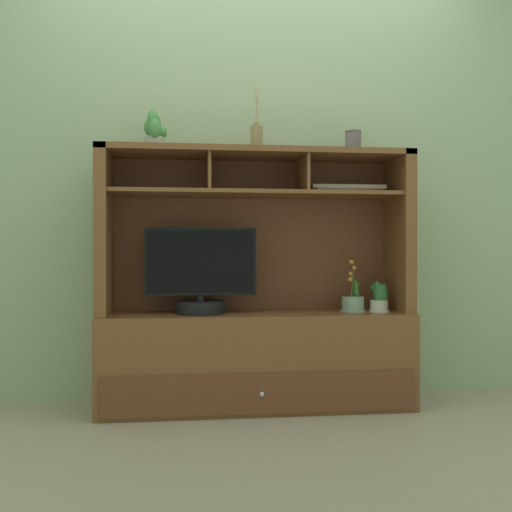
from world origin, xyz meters
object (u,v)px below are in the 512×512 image
Objects in this scene: potted_fern at (380,297)px; potted_orchid at (353,303)px; potted_succulent at (155,131)px; ceramic_vase at (353,142)px; tv_monitor at (200,279)px; diffuser_bottle at (257,137)px; media_console at (256,329)px; magazine_stack_left at (346,190)px.

potted_orchid is at bearing 165.58° from potted_fern.
potted_succulent reaches higher than ceramic_vase.
tv_monitor is 3.51× the size of potted_fern.
tv_monitor is 0.79m from diffuser_bottle.
diffuser_bottle is (0.00, -0.03, 1.00)m from media_console.
ceramic_vase reaches higher than magazine_stack_left.
ceramic_vase reaches higher than potted_orchid.
potted_fern is 0.41× the size of magazine_stack_left.
potted_orchid is at bearing 1.41° from potted_succulent.
potted_orchid is at bearing 1.98° from diffuser_bottle.
tv_monitor is at bearing -173.50° from media_console.
media_console is 0.68m from potted_fern.
magazine_stack_left is 0.26m from ceramic_vase.
potted_succulent is (-1.04, -0.03, 0.89)m from potted_orchid.
potted_orchid is 1.43× the size of potted_succulent.
ceramic_vase is at bearing 2.29° from tv_monitor.
ceramic_vase is (0.52, -0.00, 1.00)m from media_console.
media_console is 0.40m from tv_monitor.
magazine_stack_left is 2.07× the size of potted_succulent.
tv_monitor is 0.92m from magazine_stack_left.
tv_monitor is at bearing 2.02° from potted_succulent.
potted_succulent is 1.59× the size of ceramic_vase.
magazine_stack_left is 1.06m from potted_succulent.
media_console is at bearing 4.51° from potted_succulent.
ceramic_vase reaches higher than potted_fern.
potted_orchid is 1.37m from potted_succulent.
potted_orchid is at bearing 1.23° from tv_monitor.
magazine_stack_left is at bearing 4.13° from potted_succulent.
tv_monitor is 2.08× the size of potted_orchid.
potted_orchid is (0.81, 0.02, -0.13)m from tv_monitor.
diffuser_bottle reaches higher than potted_orchid.
ceramic_vase is (1.05, 0.04, -0.02)m from potted_succulent.
potted_orchid is 0.61m from magazine_stack_left.
diffuser_bottle is 1.69× the size of potted_succulent.
potted_orchid is at bearing -107.02° from ceramic_vase.
potted_succulent is at bearing -175.87° from magazine_stack_left.
magazine_stack_left is (-0.16, 0.08, 0.58)m from potted_fern.
magazine_stack_left is at bearing 152.90° from potted_fern.
potted_fern is 1.46m from potted_succulent.
ceramic_vase is at bearing -47.18° from magazine_stack_left.
media_console is 2.81× the size of tv_monitor.
potted_orchid is 0.86m from ceramic_vase.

